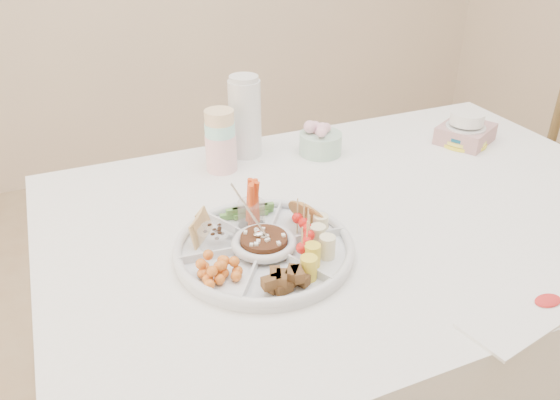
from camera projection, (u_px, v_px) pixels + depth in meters
name	position (u px, v px, depth m)	size (l,w,h in m)	color
dining_table	(352.00, 324.00, 1.53)	(1.52, 1.02, 0.76)	white
party_tray	(264.00, 246.00, 1.16)	(0.38, 0.38, 0.04)	silver
bean_dip	(264.00, 243.00, 1.16)	(0.10, 0.10, 0.04)	#461C10
tortillas	(303.00, 214.00, 1.24)	(0.10, 0.10, 0.06)	#BA7F32
carrot_cucumber	(248.00, 200.00, 1.25)	(0.12, 0.12, 0.11)	#E34917
pita_raisins	(205.00, 230.00, 1.18)	(0.11, 0.11, 0.06)	#E5B17B
cherries	(218.00, 268.00, 1.07)	(0.10, 0.10, 0.04)	gold
granola_chunks	(283.00, 277.00, 1.05)	(0.09, 0.09, 0.04)	#4F3313
banana_tomato	(325.00, 239.00, 1.12)	(0.11, 0.11, 0.09)	#CCC560
cup_stack	(220.00, 130.00, 1.47)	(0.09, 0.09, 0.24)	#B5C7B1
thermos	(245.00, 116.00, 1.56)	(0.09, 0.09, 0.24)	white
flower_bowl	(321.00, 139.00, 1.60)	(0.13, 0.13, 0.09)	#A4E1C3
napkin_stack	(465.00, 134.00, 1.68)	(0.16, 0.14, 0.05)	tan
plate_stack	(465.00, 130.00, 1.66)	(0.14, 0.14, 0.09)	gold
placemat	(535.00, 307.00, 1.02)	(0.33, 0.11, 0.01)	silver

